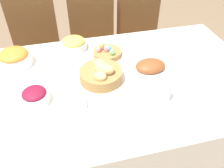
{
  "coord_description": "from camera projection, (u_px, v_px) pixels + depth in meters",
  "views": [
    {
      "loc": [
        -0.27,
        -1.07,
        1.69
      ],
      "look_at": [
        -0.03,
        -0.08,
        0.81
      ],
      "focal_mm": 38.0,
      "sensor_mm": 36.0,
      "label": 1
    }
  ],
  "objects": [
    {
      "name": "chair_far_center",
      "position": [
        94.0,
        44.0,
        2.26
      ],
      "size": [
        0.46,
        0.46,
        0.97
      ],
      "rotation": [
        0.0,
        0.0,
        -0.09
      ],
      "color": "brown",
      "rests_on": "ground"
    },
    {
      "name": "knife",
      "position": [
        162.0,
        119.0,
        1.19
      ],
      "size": [
        0.02,
        0.19,
        0.0
      ],
      "rotation": [
        0.0,
        0.0,
        0.08
      ],
      "color": "#B7B7BC",
      "rests_on": "dining_table"
    },
    {
      "name": "chair_far_right",
      "position": [
        140.0,
        38.0,
        2.34
      ],
      "size": [
        0.45,
        0.45,
        0.97
      ],
      "rotation": [
        0.0,
        0.0,
        -0.07
      ],
      "color": "brown",
      "rests_on": "ground"
    },
    {
      "name": "pineapple_bowl",
      "position": [
        74.0,
        44.0,
        1.68
      ],
      "size": [
        0.19,
        0.19,
        0.09
      ],
      "color": "silver",
      "rests_on": "dining_table"
    },
    {
      "name": "bread_basket",
      "position": [
        101.0,
        73.0,
        1.4
      ],
      "size": [
        0.26,
        0.26,
        0.12
      ],
      "color": "#9E7542",
      "rests_on": "dining_table"
    },
    {
      "name": "butter_dish",
      "position": [
        74.0,
        104.0,
        1.25
      ],
      "size": [
        0.12,
        0.08,
        0.03
      ],
      "color": "white",
      "rests_on": "dining_table"
    },
    {
      "name": "chair_far_left",
      "position": [
        37.0,
        51.0,
        2.16
      ],
      "size": [
        0.44,
        0.44,
        0.97
      ],
      "rotation": [
        0.0,
        0.0,
        -0.05
      ],
      "color": "brown",
      "rests_on": "ground"
    },
    {
      "name": "egg_basket",
      "position": [
        107.0,
        52.0,
        1.62
      ],
      "size": [
        0.19,
        0.19,
        0.08
      ],
      "color": "#9E7542",
      "rests_on": "dining_table"
    },
    {
      "name": "carrot_bowl",
      "position": [
        14.0,
        58.0,
        1.52
      ],
      "size": [
        0.21,
        0.21,
        0.11
      ],
      "color": "white",
      "rests_on": "dining_table"
    },
    {
      "name": "ham_platter",
      "position": [
        150.0,
        67.0,
        1.49
      ],
      "size": [
        0.29,
        0.21,
        0.07
      ],
      "color": "white",
      "rests_on": "dining_table"
    },
    {
      "name": "fork",
      "position": [
        105.0,
        131.0,
        1.14
      ],
      "size": [
        0.02,
        0.19,
        0.0
      ],
      "rotation": [
        0.0,
        0.0,
        0.08
      ],
      "color": "#B7B7BC",
      "rests_on": "dining_table"
    },
    {
      "name": "dinner_plate",
      "position": [
        134.0,
        125.0,
        1.16
      ],
      "size": [
        0.24,
        0.24,
        0.01
      ],
      "color": "white",
      "rests_on": "dining_table"
    },
    {
      "name": "spoon",
      "position": [
        168.0,
        118.0,
        1.2
      ],
      "size": [
        0.02,
        0.19,
        0.0
      ],
      "rotation": [
        0.0,
        0.0,
        -0.08
      ],
      "color": "#B7B7BC",
      "rests_on": "dining_table"
    },
    {
      "name": "beet_salad_bowl",
      "position": [
        35.0,
        96.0,
        1.26
      ],
      "size": [
        0.15,
        0.15,
        0.09
      ],
      "color": "white",
      "rests_on": "dining_table"
    },
    {
      "name": "dining_table",
      "position": [
        113.0,
        122.0,
        1.68
      ],
      "size": [
        1.82,
        1.07,
        0.77
      ],
      "color": "white",
      "rests_on": "ground"
    },
    {
      "name": "ground_plane",
      "position": [
        113.0,
        153.0,
        1.93
      ],
      "size": [
        12.0,
        12.0,
        0.0
      ],
      "primitive_type": "plane",
      "color": "#7F664C"
    },
    {
      "name": "drinking_cup",
      "position": [
        164.0,
        92.0,
        1.29
      ],
      "size": [
        0.08,
        0.08,
        0.08
      ],
      "color": "silver",
      "rests_on": "dining_table"
    }
  ]
}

